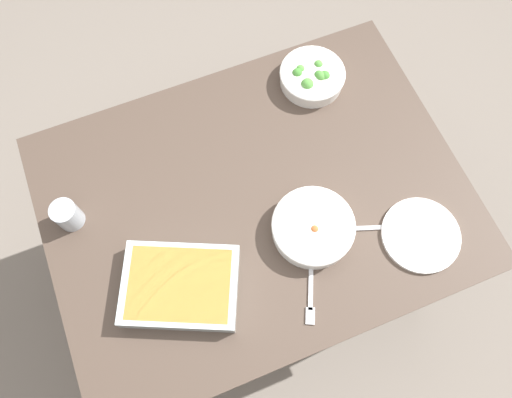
{
  "coord_description": "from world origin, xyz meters",
  "views": [
    {
      "loc": [
        -0.19,
        -0.47,
        2.05
      ],
      "look_at": [
        0.0,
        0.0,
        0.74
      ],
      "focal_mm": 34.25,
      "sensor_mm": 36.0,
      "label": 1
    }
  ],
  "objects": [
    {
      "name": "ground_plane",
      "position": [
        0.0,
        0.0,
        0.0
      ],
      "size": [
        6.0,
        6.0,
        0.0
      ],
      "primitive_type": "plane",
      "color": "slate"
    },
    {
      "name": "dining_table",
      "position": [
        0.0,
        0.0,
        0.65
      ],
      "size": [
        1.2,
        0.9,
        0.74
      ],
      "color": "#4C3D33",
      "rests_on": "ground_plane"
    },
    {
      "name": "stew_bowl",
      "position": [
        0.11,
        -0.15,
        0.77
      ],
      "size": [
        0.23,
        0.23,
        0.06
      ],
      "color": "white",
      "rests_on": "dining_table"
    },
    {
      "name": "broccoli_bowl",
      "position": [
        0.31,
        0.3,
        0.77
      ],
      "size": [
        0.2,
        0.2,
        0.07
      ],
      "color": "white",
      "rests_on": "dining_table"
    },
    {
      "name": "baking_dish",
      "position": [
        -0.28,
        -0.16,
        0.77
      ],
      "size": [
        0.36,
        0.32,
        0.06
      ],
      "color": "silver",
      "rests_on": "dining_table"
    },
    {
      "name": "drink_cup",
      "position": [
        -0.5,
        0.13,
        0.78
      ],
      "size": [
        0.07,
        0.07,
        0.08
      ],
      "color": "#B2BCC6",
      "rests_on": "dining_table"
    },
    {
      "name": "side_plate",
      "position": [
        0.38,
        -0.27,
        0.75
      ],
      "size": [
        0.22,
        0.22,
        0.01
      ],
      "primitive_type": "cylinder",
      "color": "white",
      "rests_on": "dining_table"
    },
    {
      "name": "spoon_by_stew",
      "position": [
        0.22,
        -0.19,
        0.74
      ],
      "size": [
        0.17,
        0.08,
        0.01
      ],
      "color": "silver",
      "rests_on": "dining_table"
    },
    {
      "name": "fork_on_table",
      "position": [
        0.03,
        -0.31,
        0.74
      ],
      "size": [
        0.09,
        0.17,
        0.01
      ],
      "color": "silver",
      "rests_on": "dining_table"
    }
  ]
}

